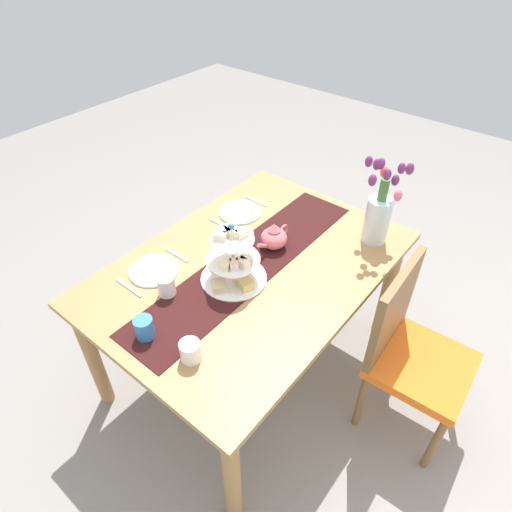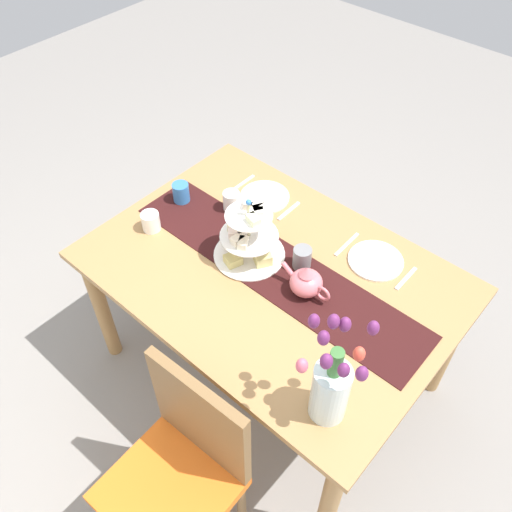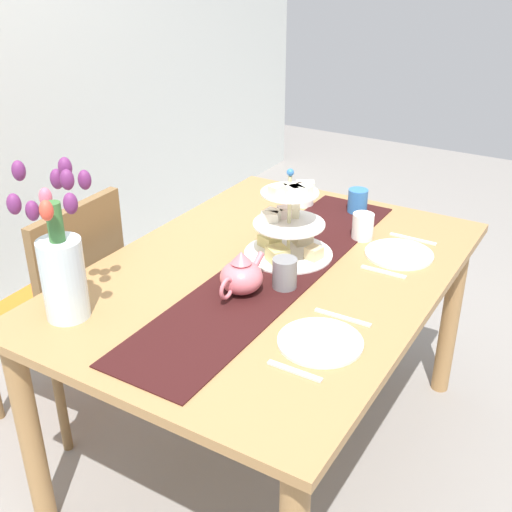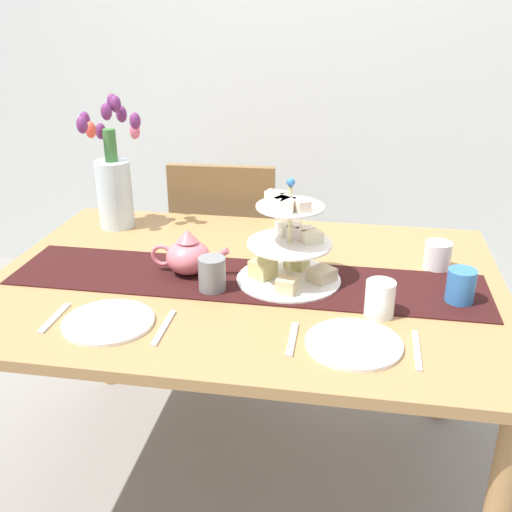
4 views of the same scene
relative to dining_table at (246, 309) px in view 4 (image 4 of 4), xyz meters
name	(u,v)px [view 4 (image 4 of 4)]	position (x,y,z in m)	size (l,w,h in m)	color
ground_plane	(248,475)	(0.00, 0.00, -0.64)	(8.00, 8.00, 0.00)	gray
room_wall_rear	(305,42)	(0.00, 1.62, 0.66)	(6.00, 0.08, 2.60)	silver
dining_table	(246,309)	(0.00, 0.00, 0.00)	(1.48, 1.04, 0.75)	#A37747
chair_left	(228,252)	(-0.22, 0.75, -0.14)	(0.44, 0.44, 0.91)	brown
table_runner	(245,280)	(0.00, -0.02, 0.10)	(1.37, 0.29, 0.00)	black
tiered_cake_stand	(290,248)	(0.13, 0.00, 0.20)	(0.30, 0.30, 0.30)	beige
teapot	(188,255)	(-0.17, 0.00, 0.16)	(0.24, 0.13, 0.14)	#D66B75
tulip_vase	(114,180)	(-0.54, 0.35, 0.27)	(0.24, 0.24, 0.46)	silver
cream_jug	(438,256)	(0.55, 0.16, 0.14)	(0.08, 0.08, 0.09)	white
dinner_plate_left	(108,322)	(-0.29, -0.32, 0.11)	(0.23, 0.23, 0.01)	white
fork_left	(55,318)	(-0.44, -0.32, 0.10)	(0.02, 0.15, 0.01)	silver
knife_left	(164,328)	(-0.15, -0.32, 0.10)	(0.01, 0.17, 0.01)	silver
dinner_plate_right	(354,344)	(0.32, -0.32, 0.11)	(0.23, 0.23, 0.01)	white
fork_right	(292,339)	(0.17, -0.32, 0.10)	(0.02, 0.15, 0.01)	silver
knife_right	(417,350)	(0.46, -0.32, 0.10)	(0.01, 0.17, 0.01)	silver
mug_grey	(212,274)	(-0.08, -0.10, 0.15)	(0.08, 0.08, 0.10)	slate
mug_white_text	(380,299)	(0.38, -0.16, 0.15)	(0.08, 0.08, 0.10)	white
mug_orange	(461,286)	(0.59, -0.05, 0.15)	(0.08, 0.08, 0.10)	#3370B7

